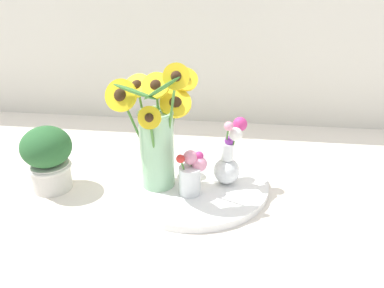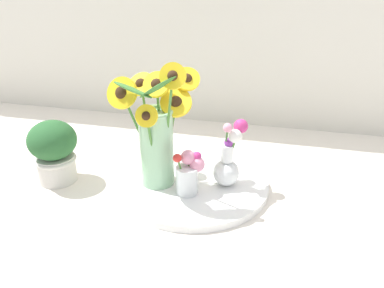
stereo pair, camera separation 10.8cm
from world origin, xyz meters
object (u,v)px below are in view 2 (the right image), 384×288
object	(u,v)px
serving_tray	(192,183)
mason_jar_sunflowers	(156,132)
potted_plant	(54,150)
vase_bulb_right	(229,161)
vase_small_center	(189,173)

from	to	relation	value
serving_tray	mason_jar_sunflowers	bearing A→B (deg)	-163.08
potted_plant	vase_bulb_right	bearing A→B (deg)	7.10
mason_jar_sunflowers	vase_small_center	xyz separation A→B (m)	(0.10, -0.04, -0.10)
vase_small_center	vase_bulb_right	world-z (taller)	vase_bulb_right
vase_small_center	vase_bulb_right	xyz separation A→B (m)	(0.10, 0.07, 0.01)
serving_tray	vase_bulb_right	distance (m)	0.14
vase_bulb_right	potted_plant	distance (m)	0.53
mason_jar_sunflowers	vase_small_center	bearing A→B (deg)	-19.15
serving_tray	potted_plant	world-z (taller)	potted_plant
vase_small_center	potted_plant	distance (m)	0.42
vase_bulb_right	serving_tray	bearing A→B (deg)	-178.37
vase_bulb_right	potted_plant	size ratio (longest dim) A/B	1.02
serving_tray	mason_jar_sunflowers	distance (m)	0.20
mason_jar_sunflowers	serving_tray	bearing A→B (deg)	16.92
serving_tray	potted_plant	bearing A→B (deg)	-171.50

